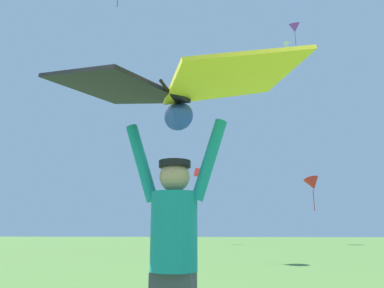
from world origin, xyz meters
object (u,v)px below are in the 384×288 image
distant_kite_red_mid_right (313,184)px  distant_kite_red_mid_left (197,172)px  distant_kite_white_overhead_distant (286,45)px  distant_kite_purple_low_left (295,28)px  marker_flag (159,220)px  held_stunt_kite (172,89)px  kite_flyer_person (174,254)px

distant_kite_red_mid_right → distant_kite_red_mid_left: bearing=-179.7°
distant_kite_white_overhead_distant → distant_kite_red_mid_left: size_ratio=1.93×
distant_kite_purple_low_left → marker_flag: distant_kite_purple_low_left is taller
distant_kite_white_overhead_distant → marker_flag: (-8.86, -23.07, -18.65)m
distant_kite_red_mid_right → held_stunt_kite: bearing=-105.3°
held_stunt_kite → distant_kite_purple_low_left: 33.55m
distant_kite_red_mid_left → distant_kite_purple_low_left: bearing=0.0°
held_stunt_kite → marker_flag: size_ratio=1.28×
distant_kite_red_mid_right → distant_kite_red_mid_left: distant_kite_red_mid_left is taller
held_stunt_kite → distant_kite_red_mid_right: size_ratio=0.71×
held_stunt_kite → kite_flyer_person: bearing=82.9°
marker_flag → distant_kite_red_mid_left: bearing=90.7°
distant_kite_purple_low_left → marker_flag: size_ratio=1.51×
distant_kite_red_mid_left → marker_flag: bearing=-89.3°
kite_flyer_person → distant_kite_purple_low_left: distant_kite_purple_low_left is taller
kite_flyer_person → distant_kite_red_mid_right: distant_kite_red_mid_right is taller
distant_kite_red_mid_right → distant_kite_purple_low_left: bearing=-175.2°
held_stunt_kite → distant_kite_red_mid_right: (7.65, 27.90, 2.71)m
distant_kite_white_overhead_distant → held_stunt_kite: bearing=-102.4°
distant_kite_purple_low_left → held_stunt_kite: bearing=-104.4°
marker_flag → kite_flyer_person: bearing=-78.8°
distant_kite_white_overhead_distant → distant_kite_red_mid_right: (0.56, -4.30, -15.20)m
distant_kite_purple_low_left → distant_kite_red_mid_left: (-9.14, -0.01, -13.46)m
distant_kite_red_mid_right → kite_flyer_person: bearing=-105.4°
distant_kite_red_mid_left → distant_kite_white_overhead_distant: bearing=25.6°
distant_kite_white_overhead_distant → marker_flag: distant_kite_white_overhead_distant is taller
distant_kite_purple_low_left → distant_kite_red_mid_right: bearing=4.8°
distant_kite_purple_low_left → kite_flyer_person: bearing=-104.4°
held_stunt_kite → distant_kite_white_overhead_distant: 37.52m
held_stunt_kite → distant_kite_red_mid_left: size_ratio=2.61×
distant_kite_purple_low_left → distant_kite_red_mid_left: 16.27m
distant_kite_purple_low_left → distant_kite_white_overhead_distant: size_ratio=1.60×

